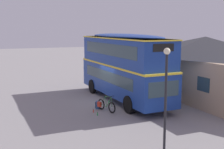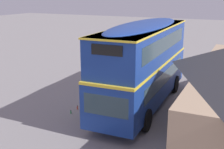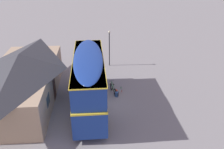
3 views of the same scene
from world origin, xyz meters
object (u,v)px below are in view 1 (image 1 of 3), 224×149
Objects in this scene: double_decker_bus at (123,64)px; touring_bicycle at (106,105)px; street_lamp at (166,88)px; backpack_on_ground at (98,105)px; water_bottle_green_metal at (97,114)px; water_bottle_red_squeeze at (93,111)px.

touring_bicycle is at bearing -45.75° from double_decker_bus.
street_lamp is (8.77, -2.08, 0.09)m from double_decker_bus.
touring_bicycle reaches higher than backpack_on_ground.
backpack_on_ground reaches higher than water_bottle_green_metal.
touring_bicycle is 1.14m from water_bottle_green_metal.
backpack_on_ground is at bearing -159.51° from touring_bicycle.
touring_bicycle reaches higher than water_bottle_green_metal.
double_decker_bus reaches higher than touring_bicycle.
backpack_on_ground is (1.43, -2.49, -2.38)m from double_decker_bus.
street_lamp is (5.86, 0.95, 2.64)m from water_bottle_green_metal.
double_decker_bus is at bearing 166.67° from street_lamp.
street_lamp reaches higher than backpack_on_ground.
water_bottle_red_squeeze reaches higher than water_bottle_green_metal.
street_lamp is at bearing 3.23° from backpack_on_ground.
double_decker_bus is 2.33× the size of street_lamp.
street_lamp is (6.54, 0.97, 2.63)m from water_bottle_red_squeeze.
double_decker_bus is 19.82× the size of backpack_on_ground.
double_decker_bus is at bearing 133.90° from water_bottle_green_metal.
touring_bicycle is 7.02m from street_lamp.
touring_bicycle is 7.71× the size of water_bottle_red_squeeze.
double_decker_bus is 3.84m from touring_bicycle.
double_decker_bus is at bearing 119.89° from backpack_on_ground.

